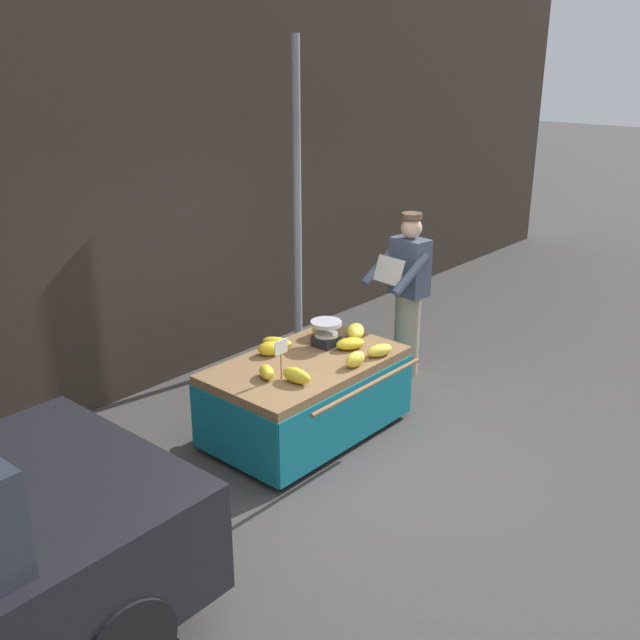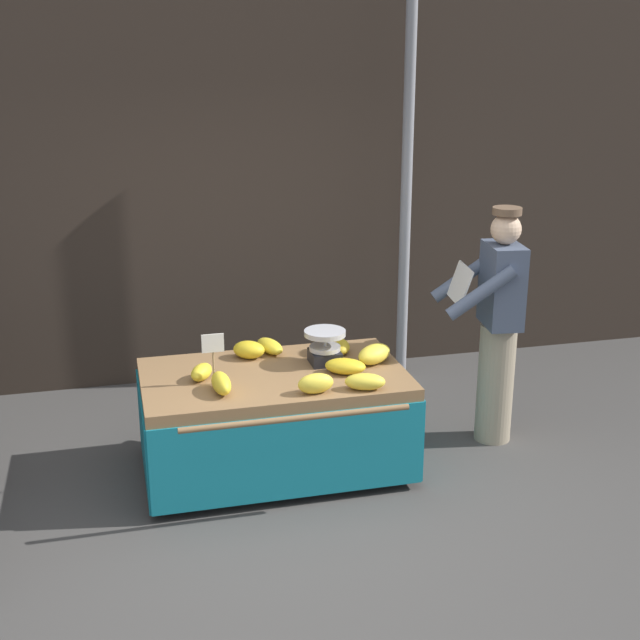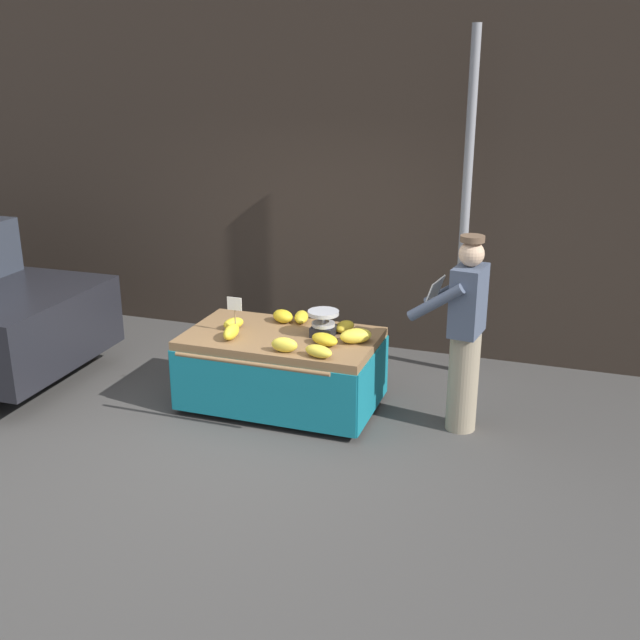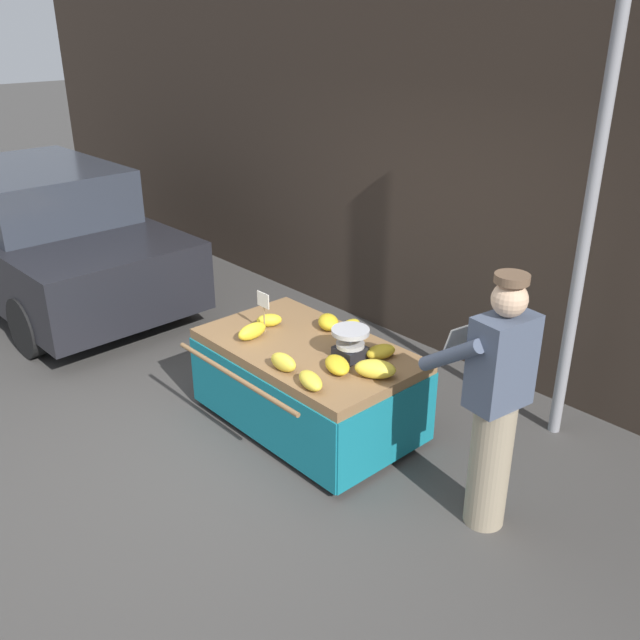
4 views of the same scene
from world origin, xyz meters
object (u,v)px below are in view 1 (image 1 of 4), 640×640
object	(u,v)px
banana_bunch_3	(270,348)
banana_bunch_5	(355,359)
street_pole	(297,203)
banana_bunch_1	(350,344)
banana_bunch_8	(267,372)
vendor_person	(407,295)
banana_bunch_4	(355,331)
price_sign	(281,351)
banana_bunch_2	(296,376)
banana_bunch_6	(322,332)
banana_bunch_7	(277,342)
banana_bunch_0	(380,350)
weighing_scale	(326,333)
banana_cart	(306,381)

from	to	relation	value
banana_bunch_3	banana_bunch_5	world-z (taller)	banana_bunch_5
street_pole	banana_bunch_1	xyz separation A→B (m)	(-0.93, -1.50, -0.93)
banana_bunch_8	vendor_person	world-z (taller)	vendor_person
street_pole	banana_bunch_8	size ratio (longest dim) A/B	16.45
banana_bunch_3	banana_bunch_4	bearing A→B (deg)	-20.63
price_sign	banana_bunch_2	world-z (taller)	price_sign
vendor_person	banana_bunch_2	bearing A→B (deg)	-170.77
banana_bunch_6	banana_bunch_7	distance (m)	0.48
banana_bunch_0	banana_bunch_8	distance (m)	1.06
weighing_scale	banana_bunch_0	world-z (taller)	weighing_scale
banana_bunch_8	banana_bunch_0	bearing A→B (deg)	-23.09
banana_bunch_6	banana_bunch_7	xyz separation A→B (m)	(-0.47, 0.13, -0.00)
banana_cart	banana_bunch_3	world-z (taller)	banana_bunch_3
banana_bunch_3	vendor_person	size ratio (longest dim) A/B	0.13
banana_bunch_0	banana_bunch_1	size ratio (longest dim) A/B	0.94
weighing_scale	banana_bunch_3	size ratio (longest dim) A/B	1.26
price_sign	banana_bunch_3	world-z (taller)	price_sign
banana_bunch_1	banana_bunch_5	distance (m)	0.38
weighing_scale	banana_bunch_4	xyz separation A→B (m)	(0.32, -0.08, -0.05)
banana_bunch_3	banana_bunch_8	world-z (taller)	banana_bunch_3
banana_bunch_5	banana_bunch_8	xyz separation A→B (m)	(-0.66, 0.39, -0.01)
banana_bunch_3	weighing_scale	bearing A→B (deg)	-25.36
banana_bunch_0	banana_bunch_7	xyz separation A→B (m)	(-0.45, 0.80, -0.01)
banana_bunch_4	banana_bunch_3	bearing A→B (deg)	159.37
weighing_scale	banana_bunch_8	size ratio (longest dim) A/B	1.37
weighing_scale	banana_bunch_0	bearing A→B (deg)	-75.61
banana_bunch_1	banana_bunch_5	world-z (taller)	banana_bunch_5
banana_bunch_3	banana_bunch_5	distance (m)	0.77
banana_cart	vendor_person	size ratio (longest dim) A/B	1.02
banana_bunch_1	banana_bunch_6	world-z (taller)	banana_bunch_1
street_pole	banana_bunch_7	size ratio (longest dim) A/B	11.66
banana_bunch_4	banana_bunch_5	size ratio (longest dim) A/B	1.26
street_pole	price_sign	world-z (taller)	street_pole
banana_bunch_2	banana_bunch_7	world-z (taller)	banana_bunch_2
price_sign	banana_bunch_3	bearing A→B (deg)	55.05
banana_bunch_4	banana_bunch_8	world-z (taller)	banana_bunch_4
banana_bunch_5	banana_bunch_6	bearing A→B (deg)	63.40
weighing_scale	banana_bunch_2	xyz separation A→B (m)	(-0.75, -0.33, -0.06)
price_sign	banana_bunch_5	distance (m)	0.68
banana_bunch_1	banana_bunch_4	size ratio (longest dim) A/B	0.93
price_sign	banana_bunch_6	xyz separation A→B (m)	(0.92, 0.37, -0.20)
banana_bunch_0	weighing_scale	bearing A→B (deg)	104.39
street_pole	banana_bunch_3	size ratio (longest dim) A/B	15.12
price_sign	banana_bunch_3	size ratio (longest dim) A/B	1.53
price_sign	banana_bunch_6	bearing A→B (deg)	21.77
weighing_scale	banana_bunch_2	world-z (taller)	weighing_scale
banana_cart	banana_bunch_1	bearing A→B (deg)	-14.34
banana_bunch_8	vendor_person	distance (m)	2.10
banana_cart	price_sign	world-z (taller)	price_sign
banana_bunch_0	banana_bunch_7	world-z (taller)	banana_bunch_0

